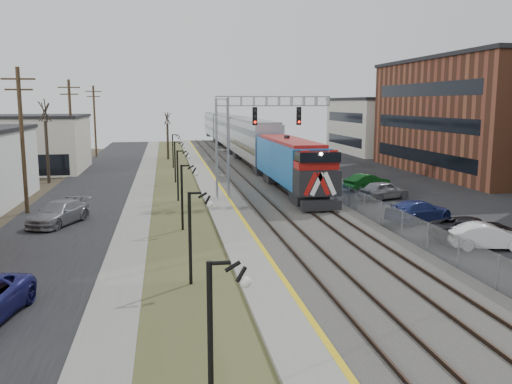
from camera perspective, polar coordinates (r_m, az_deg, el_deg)
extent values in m
plane|color=#473D2D|center=(16.76, 9.10, -17.79)|extent=(160.00, 160.00, 0.00)
cube|color=black|center=(50.10, -17.00, 0.23)|extent=(7.00, 120.00, 0.04)
cube|color=gray|center=(49.71, -11.85, 0.40)|extent=(2.00, 120.00, 0.08)
cube|color=#4B502A|center=(49.68, -8.39, 0.48)|extent=(4.00, 120.00, 0.06)
cube|color=gray|center=(49.82, -4.95, 0.67)|extent=(2.00, 120.00, 0.24)
cube|color=#595651|center=(50.46, 0.72, 0.80)|extent=(8.00, 120.00, 0.20)
cube|color=black|center=(53.91, 13.37, 1.01)|extent=(16.00, 120.00, 0.04)
cube|color=gold|center=(49.87, -3.94, 0.84)|extent=(0.24, 120.00, 0.01)
cube|color=#2D2119|center=(50.02, -2.38, 0.91)|extent=(0.08, 120.00, 0.15)
cube|color=#2D2119|center=(50.23, -0.68, 0.96)|extent=(0.08, 120.00, 0.15)
cube|color=#2D2119|center=(50.57, 1.56, 1.01)|extent=(0.08, 120.00, 0.15)
cube|color=#2D2119|center=(50.88, 3.22, 1.05)|extent=(0.08, 120.00, 0.15)
cube|color=#1664B6|center=(45.30, 3.80, 2.82)|extent=(3.00, 17.00, 4.25)
cube|color=black|center=(37.25, 6.86, -1.41)|extent=(2.80, 0.50, 0.70)
cube|color=#95989E|center=(65.09, -0.34, 5.31)|extent=(3.00, 22.00, 5.33)
cube|color=#95989E|center=(87.63, -2.75, 6.34)|extent=(3.00, 22.00, 5.33)
cube|color=#95989E|center=(110.27, -4.18, 6.95)|extent=(3.00, 22.00, 5.33)
cube|color=gray|center=(42.48, -3.57, 4.46)|extent=(1.00, 1.00, 8.00)
cube|color=gray|center=(42.93, 1.77, 9.54)|extent=(9.00, 0.80, 0.80)
cube|color=black|center=(42.23, -0.13, 7.98)|extent=(0.35, 0.25, 1.40)
cube|color=black|center=(42.94, 4.53, 7.98)|extent=(0.35, 0.25, 1.40)
cylinder|color=black|center=(13.36, -4.83, -15.53)|extent=(0.14, 0.14, 4.00)
cylinder|color=black|center=(22.81, -6.95, -4.96)|extent=(0.14, 0.14, 4.00)
cylinder|color=black|center=(32.59, -7.79, -0.65)|extent=(0.14, 0.14, 4.00)
cylinder|color=black|center=(42.47, -8.24, 1.67)|extent=(0.14, 0.14, 4.00)
cylinder|color=black|center=(52.40, -8.52, 3.11)|extent=(0.14, 0.14, 4.00)
cylinder|color=black|center=(64.34, -8.74, 4.25)|extent=(0.14, 0.14, 4.00)
cylinder|color=#4C3823|center=(40.33, -23.37, 4.88)|extent=(0.28, 0.28, 10.00)
cylinder|color=#4C3823|center=(59.91, -18.88, 6.36)|extent=(0.28, 0.28, 10.00)
cylinder|color=#4C3823|center=(79.71, -16.61, 7.10)|extent=(0.28, 0.28, 10.00)
cube|color=gray|center=(51.27, 5.35, 1.68)|extent=(0.04, 120.00, 1.60)
cube|color=beige|center=(66.23, -23.68, 4.58)|extent=(14.00, 12.00, 6.00)
cube|color=brown|center=(64.42, 23.45, 7.16)|extent=(16.00, 26.00, 12.00)
cube|color=beige|center=(86.54, 14.33, 6.68)|extent=(16.00, 18.00, 8.00)
cylinder|color=#382D23|center=(55.40, -21.12, 3.93)|extent=(0.30, 0.30, 5.95)
cylinder|color=#382D23|center=(74.27, -9.27, 5.25)|extent=(0.30, 0.30, 4.90)
imported|color=white|center=(30.94, 23.20, -4.39)|extent=(4.25, 2.23, 1.33)
imported|color=black|center=(32.13, 22.04, -3.79)|extent=(5.27, 3.11, 1.37)
imported|color=navy|center=(36.37, 16.74, -1.99)|extent=(5.27, 3.66, 1.42)
imported|color=gray|center=(44.13, 13.29, 0.15)|extent=(4.68, 3.19, 1.48)
imported|color=#0E4915|center=(48.55, 11.62, 0.99)|extent=(4.56, 2.99, 1.42)
imported|color=gray|center=(36.32, -20.06, -2.14)|extent=(3.87, 5.46, 1.47)
imported|color=#0B3910|center=(65.63, 5.24, 3.28)|extent=(4.35, 2.21, 1.42)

